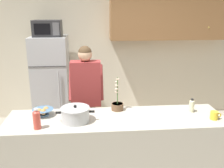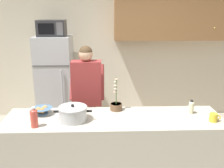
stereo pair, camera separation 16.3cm
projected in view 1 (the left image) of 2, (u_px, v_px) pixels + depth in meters
The scene contains 11 objects.
back_wall_unit at pixel (119, 45), 4.95m from camera, with size 6.00×0.48×2.60m.
kitchen_island at pixel (116, 152), 3.07m from camera, with size 2.56×0.68×0.92m, color #BCB7A8.
refrigerator at pixel (52, 82), 4.64m from camera, with size 0.64×0.68×1.68m.
microwave at pixel (48, 28), 4.34m from camera, with size 0.48×0.37×0.28m.
person_near_pot at pixel (86, 89), 3.59m from camera, with size 0.50×0.41×1.66m.
cooking_pot at pixel (75, 114), 2.83m from camera, with size 0.43×0.32×0.20m.
coffee_mug at pixel (214, 115), 2.88m from camera, with size 0.13×0.09×0.10m.
bread_bowl at pixel (43, 112), 2.98m from camera, with size 0.25×0.25×0.10m.
bottle_near_edge at pixel (192, 105), 3.08m from camera, with size 0.06×0.06×0.17m.
bottle_mid_counter at pixel (37, 119), 2.64m from camera, with size 0.08×0.08×0.23m.
potted_orchid at pixel (117, 105), 3.15m from camera, with size 0.15×0.15×0.42m.
Camera 1 is at (-0.28, -2.68, 2.14)m, focal length 40.22 mm.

